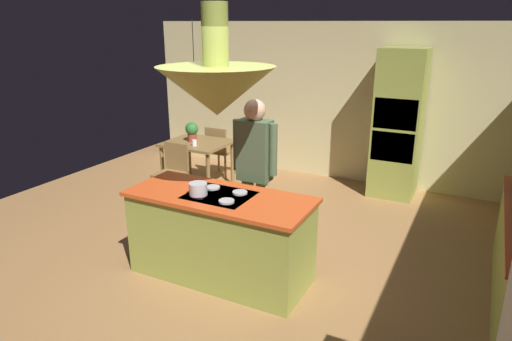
% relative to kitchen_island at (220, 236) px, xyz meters
% --- Properties ---
extents(ground, '(8.16, 8.16, 0.00)m').
position_rel_kitchen_island_xyz_m(ground, '(0.00, 0.20, -0.46)').
color(ground, '#9E7042').
extents(wall_back, '(6.80, 0.10, 2.55)m').
position_rel_kitchen_island_xyz_m(wall_back, '(0.00, 3.65, 0.82)').
color(wall_back, beige).
rests_on(wall_back, ground).
extents(kitchen_island, '(1.88, 0.79, 0.92)m').
position_rel_kitchen_island_xyz_m(kitchen_island, '(0.00, 0.00, 0.00)').
color(kitchen_island, '#939E42').
rests_on(kitchen_island, ground).
extents(oven_tower, '(0.66, 0.62, 2.20)m').
position_rel_kitchen_island_xyz_m(oven_tower, '(1.10, 3.24, 0.64)').
color(oven_tower, '#939E42').
rests_on(oven_tower, ground).
extents(dining_table, '(0.96, 0.83, 0.76)m').
position_rel_kitchen_island_xyz_m(dining_table, '(-1.70, 2.10, 0.19)').
color(dining_table, olive).
rests_on(dining_table, ground).
extents(person_at_island, '(0.53, 0.24, 1.76)m').
position_rel_kitchen_island_xyz_m(person_at_island, '(0.05, 0.66, 0.56)').
color(person_at_island, tan).
rests_on(person_at_island, ground).
extents(range_hood, '(1.10, 1.10, 1.00)m').
position_rel_kitchen_island_xyz_m(range_hood, '(0.00, 0.00, 1.50)').
color(range_hood, '#939E42').
extents(pendant_light_over_table, '(0.32, 0.32, 0.82)m').
position_rel_kitchen_island_xyz_m(pendant_light_over_table, '(-1.70, 2.10, 1.41)').
color(pendant_light_over_table, beige).
extents(chair_facing_island, '(0.40, 0.40, 0.87)m').
position_rel_kitchen_island_xyz_m(chair_facing_island, '(-1.70, 1.46, 0.05)').
color(chair_facing_island, olive).
rests_on(chair_facing_island, ground).
extents(chair_by_back_wall, '(0.40, 0.40, 0.87)m').
position_rel_kitchen_island_xyz_m(chair_by_back_wall, '(-1.70, 2.74, 0.05)').
color(chair_by_back_wall, olive).
rests_on(chair_by_back_wall, ground).
extents(potted_plant_on_table, '(0.20, 0.20, 0.30)m').
position_rel_kitchen_island_xyz_m(potted_plant_on_table, '(-1.79, 2.10, 0.47)').
color(potted_plant_on_table, '#99382D').
rests_on(potted_plant_on_table, dining_table).
extents(cup_on_table, '(0.07, 0.07, 0.09)m').
position_rel_kitchen_island_xyz_m(cup_on_table, '(-1.61, 1.89, 0.35)').
color(cup_on_table, white).
rests_on(cup_on_table, dining_table).
extents(cooking_pot_on_cooktop, '(0.18, 0.18, 0.12)m').
position_rel_kitchen_island_xyz_m(cooking_pot_on_cooktop, '(-0.16, -0.13, 0.53)').
color(cooking_pot_on_cooktop, '#B2B2B7').
rests_on(cooking_pot_on_cooktop, kitchen_island).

